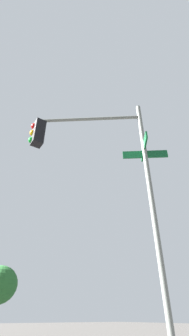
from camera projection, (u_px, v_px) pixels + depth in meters
traffic_signal_near at (96, 162)px, 5.70m from camera, size 2.28×2.89×6.40m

